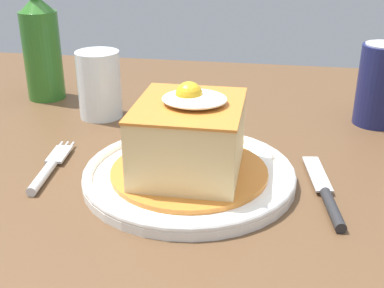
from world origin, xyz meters
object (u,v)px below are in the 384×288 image
(drinking_glass, at_px, (100,89))
(beer_bottle_green, at_px, (41,42))
(main_plate, at_px, (189,174))
(knife, at_px, (328,198))
(fork, at_px, (48,169))
(soda_can, at_px, (380,85))

(drinking_glass, bearing_deg, beer_bottle_green, 150.07)
(beer_bottle_green, bearing_deg, main_plate, -41.16)
(knife, bearing_deg, drinking_glass, 147.35)
(knife, bearing_deg, fork, 177.73)
(main_plate, relative_size, soda_can, 2.05)
(main_plate, relative_size, knife, 1.53)
(main_plate, height_order, beer_bottle_green, beer_bottle_green)
(beer_bottle_green, bearing_deg, drinking_glass, -29.93)
(main_plate, xyz_separation_m, soda_can, (0.25, 0.23, 0.05))
(drinking_glass, bearing_deg, knife, -32.65)
(main_plate, bearing_deg, beer_bottle_green, 138.84)
(soda_can, relative_size, drinking_glass, 1.18)
(soda_can, relative_size, beer_bottle_green, 0.47)
(main_plate, xyz_separation_m, fork, (-0.18, -0.01, -0.00))
(knife, distance_m, beer_bottle_green, 0.55)
(main_plate, distance_m, drinking_glass, 0.26)
(fork, xyz_separation_m, knife, (0.34, -0.01, 0.00))
(main_plate, height_order, drinking_glass, drinking_glass)
(main_plate, bearing_deg, drinking_glass, 132.65)
(soda_can, bearing_deg, main_plate, -136.83)
(main_plate, relative_size, fork, 1.79)
(beer_bottle_green, height_order, drinking_glass, beer_bottle_green)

